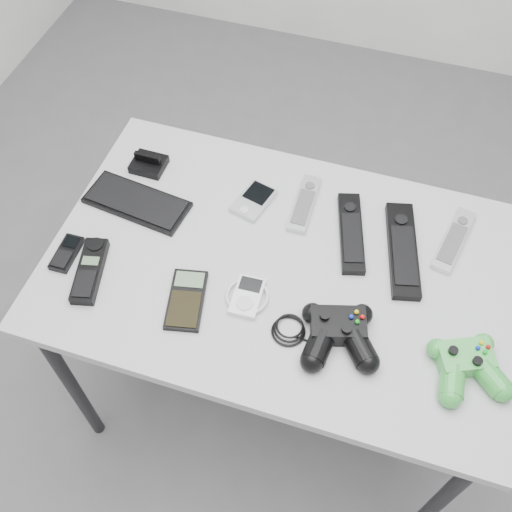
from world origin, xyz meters
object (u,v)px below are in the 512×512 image
(remote_black_b, at_px, (403,249))
(cordless_handset, at_px, (90,271))
(remote_silver_a, at_px, (305,203))
(controller_green, at_px, (467,364))
(pda_keyboard, at_px, (137,202))
(pda, at_px, (254,200))
(mobile_phone, at_px, (67,253))
(controller_black, at_px, (339,332))
(remote_black_a, at_px, (351,232))
(calculator, at_px, (186,300))
(mp3_player, at_px, (247,296))
(desk, at_px, (282,280))
(remote_silver_b, at_px, (454,240))

(remote_black_b, bearing_deg, cordless_handset, -171.27)
(remote_silver_a, xyz_separation_m, cordless_handset, (-0.41, -0.34, 0.00))
(controller_green, bearing_deg, pda_keyboard, 141.49)
(pda_keyboard, distance_m, pda, 0.28)
(pda_keyboard, distance_m, cordless_handset, 0.22)
(mobile_phone, distance_m, controller_black, 0.64)
(remote_black_a, relative_size, controller_green, 1.42)
(remote_silver_a, bearing_deg, remote_black_a, -23.75)
(remote_black_b, xyz_separation_m, mobile_phone, (-0.73, -0.24, -0.00))
(calculator, xyz_separation_m, controller_green, (0.59, 0.02, 0.02))
(pda, height_order, remote_silver_a, remote_silver_a)
(pda, distance_m, controller_green, 0.61)
(remote_silver_a, bearing_deg, mp3_player, -100.91)
(desk, bearing_deg, remote_silver_b, 26.86)
(pda, bearing_deg, pda_keyboard, -146.97)
(calculator, distance_m, controller_black, 0.33)
(calculator, distance_m, mp3_player, 0.13)
(remote_black_a, height_order, remote_silver_b, remote_black_a)
(remote_silver_b, xyz_separation_m, controller_green, (0.06, -0.32, 0.02))
(desk, relative_size, remote_black_b, 4.06)
(pda_keyboard, relative_size, cordless_handset, 1.52)
(remote_silver_a, bearing_deg, pda_keyboard, -164.22)
(remote_black_a, bearing_deg, calculator, -152.22)
(remote_silver_a, bearing_deg, calculator, -118.30)
(remote_black_b, distance_m, mobile_phone, 0.77)
(pda_keyboard, distance_m, calculator, 0.31)
(calculator, height_order, controller_green, controller_green)
(calculator, bearing_deg, mp3_player, 8.75)
(mobile_phone, distance_m, mp3_player, 0.43)
(desk, xyz_separation_m, controller_green, (0.42, -0.13, 0.09))
(pda, height_order, cordless_handset, cordless_handset)
(cordless_handset, bearing_deg, controller_green, -12.35)
(remote_black_a, bearing_deg, remote_black_b, -21.50)
(remote_silver_a, xyz_separation_m, remote_silver_b, (0.36, -0.00, 0.00))
(pda, height_order, mp3_player, same)
(remote_black_b, bearing_deg, remote_black_a, 160.47)
(mp3_player, bearing_deg, controller_green, -5.97)
(remote_black_b, bearing_deg, remote_silver_b, 17.20)
(remote_black_a, distance_m, remote_black_b, 0.12)
(remote_silver_b, bearing_deg, desk, -141.29)
(pda_keyboard, height_order, pda, pda)
(remote_silver_a, xyz_separation_m, mobile_phone, (-0.48, -0.31, -0.00))
(mobile_phone, relative_size, controller_black, 0.36)
(cordless_handset, bearing_deg, remote_black_a, 14.34)
(pda_keyboard, bearing_deg, remote_silver_a, 23.94)
(remote_black_b, distance_m, controller_green, 0.30)
(desk, height_order, controller_black, controller_black)
(remote_black_a, distance_m, cordless_handset, 0.60)
(remote_black_b, relative_size, controller_black, 0.96)
(remote_black_b, relative_size, mobile_phone, 2.65)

